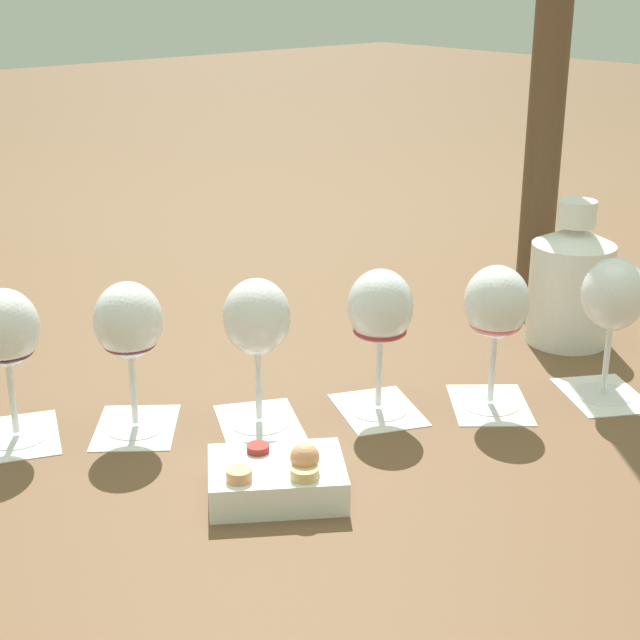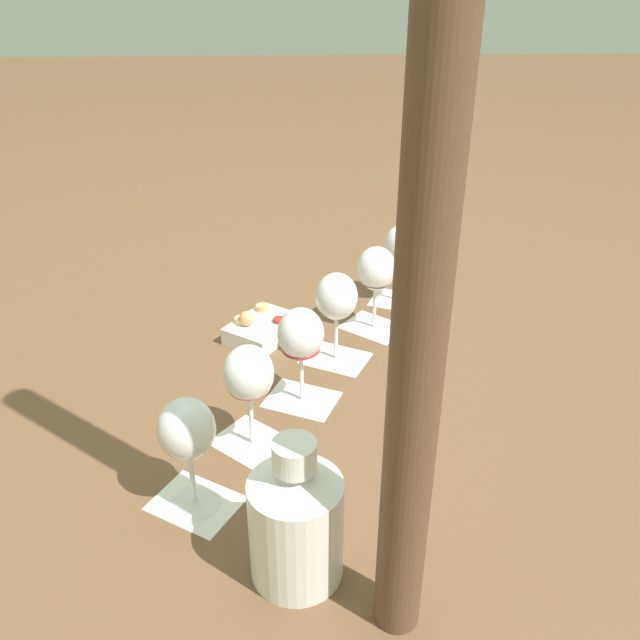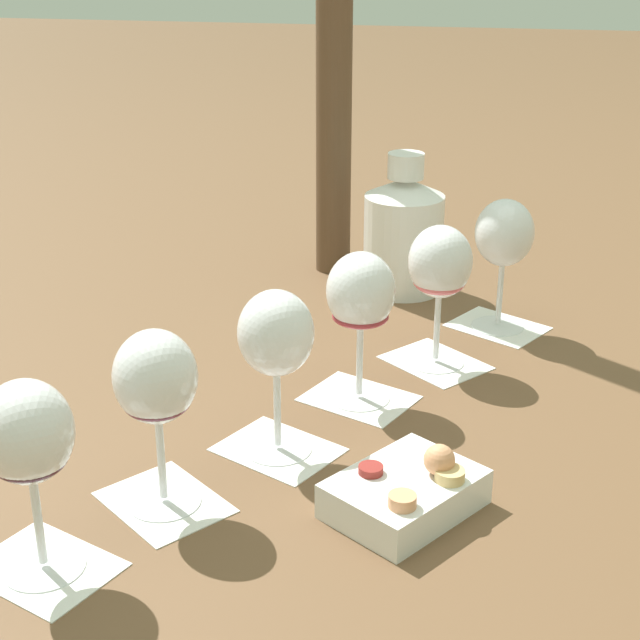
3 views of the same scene
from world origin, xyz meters
TOP-DOWN VIEW (x-y plane):
  - ground_plane at (0.00, 0.00)m, footprint 8.00×8.00m
  - tasting_card_0 at (-0.31, 0.19)m, footprint 0.14×0.15m
  - tasting_card_1 at (-0.18, 0.12)m, footprint 0.15×0.15m
  - tasting_card_2 at (-0.06, 0.04)m, footprint 0.13×0.15m
  - tasting_card_3 at (0.07, -0.03)m, footprint 0.14×0.15m
  - tasting_card_4 at (0.19, -0.11)m, footprint 0.15×0.15m
  - tasting_card_5 at (0.30, -0.18)m, footprint 0.13×0.15m
  - wine_glass_0 at (-0.31, 0.19)m, footprint 0.08×0.08m
  - wine_glass_1 at (-0.18, 0.12)m, footprint 0.08×0.08m
  - wine_glass_2 at (-0.06, 0.04)m, footprint 0.08×0.08m
  - wine_glass_3 at (0.07, -0.03)m, footprint 0.08×0.08m
  - wine_glass_4 at (0.19, -0.11)m, footprint 0.08×0.08m
  - wine_glass_5 at (0.30, -0.18)m, footprint 0.08×0.08m
  - ceramic_vase at (-0.43, 0.05)m, footprint 0.12×0.12m
  - snack_dish at (0.15, 0.11)m, footprint 0.17×0.16m
  - umbrella_pole at (-0.50, -0.07)m, footprint 0.05×0.05m

SIDE VIEW (x-z plane):
  - ground_plane at x=0.00m, z-range 0.00..0.00m
  - tasting_card_0 at x=-0.31m, z-range 0.00..0.00m
  - tasting_card_1 at x=-0.18m, z-range 0.00..0.00m
  - tasting_card_2 at x=-0.06m, z-range 0.00..0.00m
  - tasting_card_3 at x=0.07m, z-range 0.00..0.00m
  - tasting_card_4 at x=0.19m, z-range 0.00..0.00m
  - tasting_card_5 at x=0.30m, z-range 0.00..0.00m
  - snack_dish at x=0.15m, z-range -0.01..0.05m
  - ceramic_vase at x=-0.43m, z-range -0.01..0.19m
  - wine_glass_1 at x=-0.18m, z-range 0.04..0.21m
  - wine_glass_5 at x=0.30m, z-range 0.04..0.21m
  - wine_glass_4 at x=0.19m, z-range 0.04..0.21m
  - wine_glass_3 at x=0.07m, z-range 0.04..0.21m
  - wine_glass_0 at x=-0.31m, z-range 0.04..0.21m
  - wine_glass_2 at x=-0.06m, z-range 0.04..0.21m
  - umbrella_pole at x=-0.50m, z-range 0.00..1.03m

